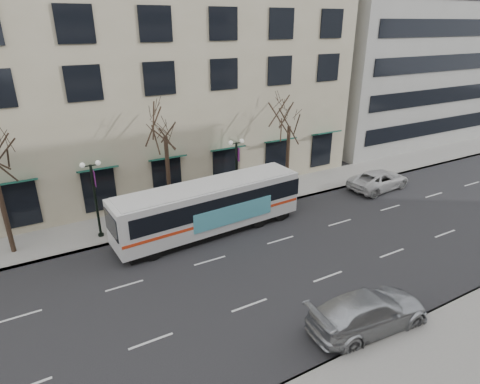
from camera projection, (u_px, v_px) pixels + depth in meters
ground at (228, 281)px, 21.64m from camera, size 160.00×160.00×0.00m
sidewalk_far at (232, 201)px, 31.09m from camera, size 80.00×4.00×0.15m
building_hotel at (87, 34)px, 32.97m from camera, size 40.00×20.00×24.00m
tree_far_mid at (164, 122)px, 26.03m from camera, size 3.60×3.60×8.55m
tree_far_right at (290, 114)px, 30.69m from camera, size 3.60×3.60×8.06m
lamp_post_left at (95, 196)px, 24.86m from camera, size 1.22×0.45×5.21m
lamp_post_right at (237, 170)px, 29.33m from camera, size 1.22×0.45×5.21m
city_bus at (210, 206)px, 26.07m from camera, size 12.80×3.58×3.43m
silver_car at (369, 311)px, 18.08m from camera, size 6.06×2.85×1.71m
white_pickup at (379, 180)px, 33.39m from camera, size 5.86×3.11×1.57m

